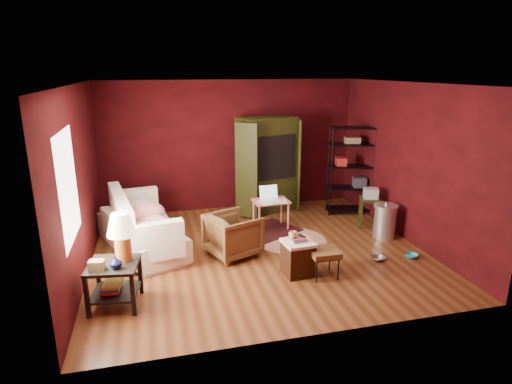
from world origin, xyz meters
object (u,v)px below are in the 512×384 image
armchair (233,233)px  wire_shelving (351,167)px  hamper (298,257)px  laptop_desk (271,203)px  sofa (141,226)px  side_table (118,251)px  tv_armoire (267,163)px

armchair → wire_shelving: (2.84, 1.52, 0.63)m
hamper → laptop_desk: bearing=86.1°
sofa → side_table: 1.81m
sofa → laptop_desk: sofa is taller
hamper → tv_armoire: tv_armoire is taller
armchair → tv_armoire: (1.17, 2.10, 0.67)m
sofa → wire_shelving: 4.47m
side_table → tv_armoire: (2.91, 3.24, 0.32)m
armchair → laptop_desk: (0.95, 1.04, 0.12)m
sofa → side_table: bearing=150.1°
sofa → armchair: sofa is taller
side_table → hamper: side_table is taller
laptop_desk → wire_shelving: wire_shelving is taller
tv_armoire → wire_shelving: tv_armoire is taller
laptop_desk → wire_shelving: 2.02m
armchair → side_table: size_ratio=0.63×
laptop_desk → tv_armoire: size_ratio=0.41×
armchair → side_table: 2.11m
side_table → tv_armoire: size_ratio=0.61×
side_table → tv_armoire: bearing=48.1°
laptop_desk → armchair: bearing=-135.0°
sofa → hamper: bearing=-145.8°
sofa → laptop_desk: (2.44, 0.42, 0.09)m
sofa → laptop_desk: bearing=-102.2°
side_table → sofa: bearing=82.0°
wire_shelving → tv_armoire: bearing=174.5°
armchair → side_table: bearing=101.6°
sofa → tv_armoire: 3.11m
sofa → wire_shelving: size_ratio=1.17×
armchair → wire_shelving: wire_shelving is taller
sofa → armchair: (1.49, -0.63, -0.03)m
laptop_desk → tv_armoire: bearing=75.6°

